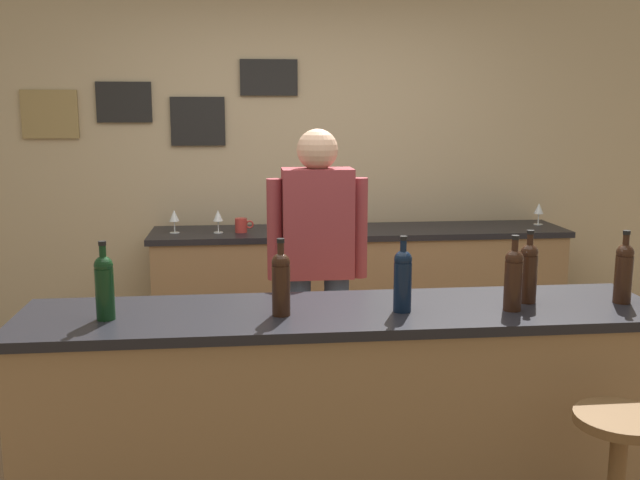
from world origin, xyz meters
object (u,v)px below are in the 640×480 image
object	(u,v)px
bartender	(318,262)
wine_bottle_d	(513,277)
wine_glass_c	(539,209)
coffee_mug	(242,225)
wine_bottle_f	(624,271)
wine_bottle_c	(403,278)
wine_glass_a	(174,217)
wine_bottle_e	(529,271)
wine_bottle_b	(281,281)
wine_glass_b	(218,216)
bar_stool	(617,474)
wine_bottle_a	(104,285)

from	to	relation	value
bartender	wine_bottle_d	size ratio (longest dim) A/B	5.29
wine_glass_c	coffee_mug	xyz separation A→B (m)	(-2.11, -0.10, -0.06)
wine_bottle_f	coffee_mug	distance (m)	2.58
wine_bottle_c	wine_glass_a	distance (m)	2.35
wine_bottle_e	coffee_mug	distance (m)	2.31
wine_glass_a	wine_bottle_f	bearing A→B (deg)	-45.44
wine_bottle_b	wine_glass_c	world-z (taller)	wine_bottle_b
bartender	wine_bottle_c	distance (m)	0.94
wine_bottle_b	wine_glass_b	size ratio (longest dim) A/B	1.97
bartender	bar_stool	size ratio (longest dim) A/B	2.38
bartender	wine_bottle_b	xyz separation A→B (m)	(-0.24, -0.90, 0.12)
wine_bottle_a	wine_bottle_c	bearing A→B (deg)	-0.75
wine_bottle_e	bar_stool	bearing A→B (deg)	-79.96
bartender	wine_glass_c	world-z (taller)	bartender
wine_glass_b	wine_glass_c	xyz separation A→B (m)	(2.26, 0.10, 0.00)
wine_bottle_b	wine_bottle_c	world-z (taller)	same
wine_bottle_b	wine_bottle_c	xyz separation A→B (m)	(0.48, 0.00, 0.00)
coffee_mug	wine_bottle_b	bearing A→B (deg)	-85.77
wine_bottle_b	wine_bottle_a	bearing A→B (deg)	178.55
wine_bottle_c	wine_glass_b	world-z (taller)	wine_bottle_c
wine_bottle_b	bar_stool	bearing A→B (deg)	-24.69
wine_bottle_c	wine_bottle_e	world-z (taller)	same
wine_bottle_b	wine_bottle_c	bearing A→B (deg)	0.23
wine_bottle_a	wine_bottle_d	size ratio (longest dim) A/B	1.00
bar_stool	wine_bottle_d	size ratio (longest dim) A/B	2.22
wine_glass_c	wine_bottle_f	bearing A→B (deg)	-104.04
wine_glass_a	coffee_mug	world-z (taller)	wine_glass_a
wine_bottle_e	wine_bottle_f	bearing A→B (deg)	-7.12
bar_stool	wine_bottle_a	bearing A→B (deg)	163.38
bartender	wine_bottle_f	world-z (taller)	bartender
wine_bottle_a	wine_bottle_e	distance (m)	1.71
wine_bottle_b	wine_glass_b	xyz separation A→B (m)	(-0.31, 2.06, -0.05)
wine_bottle_c	wine_glass_b	size ratio (longest dim) A/B	1.97
wine_bottle_f	wine_glass_a	world-z (taller)	wine_bottle_f
bar_stool	wine_glass_c	world-z (taller)	wine_glass_c
wine_bottle_e	wine_bottle_f	distance (m)	0.39
wine_bottle_e	wine_glass_a	size ratio (longest dim) A/B	1.97
bartender	coffee_mug	xyz separation A→B (m)	(-0.39, 1.16, 0.01)
bartender	wine_bottle_b	distance (m)	0.94
wine_bottle_c	wine_glass_c	size ratio (longest dim) A/B	1.97
wine_glass_a	coffee_mug	bearing A→B (deg)	-2.52
bartender	wine_bottle_e	xyz separation A→B (m)	(0.80, -0.82, 0.12)
wine_glass_a	wine_bottle_a	bearing A→B (deg)	-92.13
wine_bottle_d	wine_bottle_e	bearing A→B (deg)	45.77
wine_bottle_c	wine_glass_a	size ratio (longest dim) A/B	1.97
bartender	wine_glass_b	world-z (taller)	bartender
wine_bottle_e	coffee_mug	bearing A→B (deg)	120.88
wine_glass_a	coffee_mug	xyz separation A→B (m)	(0.44, -0.02, -0.06)
wine_bottle_c	wine_bottle_e	bearing A→B (deg)	8.16
coffee_mug	wine_glass_a	bearing A→B (deg)	177.48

